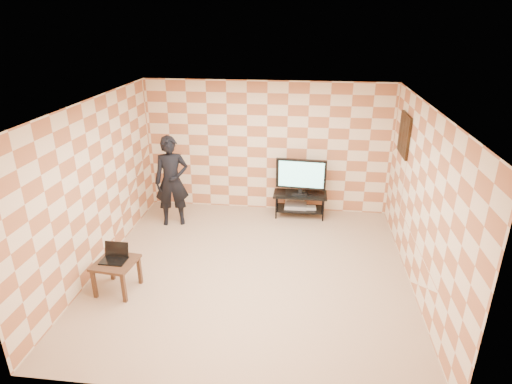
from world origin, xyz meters
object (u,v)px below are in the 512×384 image
Objects in this scene: side_table at (116,267)px; tv_stand at (300,200)px; tv at (301,175)px; person at (172,181)px.

tv_stand is at bearing 47.69° from side_table.
side_table is (-2.66, -2.92, -0.49)m from tv.
tv is 0.57× the size of person.
tv is at bearing 47.66° from side_table.
tv is (0.00, -0.00, 0.54)m from tv_stand.
person reaches higher than tv.
person is at bearing 85.45° from side_table.
tv is at bearing -1.25° from person.
person reaches higher than side_table.
tv_stand is 1.07× the size of tv.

